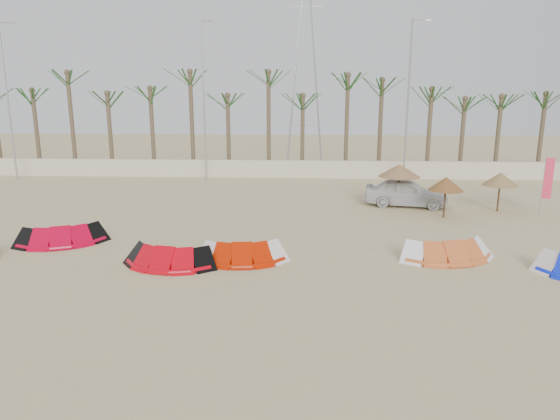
# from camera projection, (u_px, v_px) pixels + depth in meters

# --- Properties ---
(ground) EXTENTS (120.00, 120.00, 0.00)m
(ground) POSITION_uv_depth(u_px,v_px,m) (271.00, 292.00, 16.14)
(ground) COLOR #CDBA7B
(ground) RESTS_ON ground
(boundary_wall) EXTENTS (60.00, 0.30, 1.30)m
(boundary_wall) POSITION_uv_depth(u_px,v_px,m) (291.00, 169.00, 37.36)
(boundary_wall) COLOR beige
(boundary_wall) RESTS_ON ground
(palm_line) EXTENTS (52.00, 4.00, 7.70)m
(palm_line) POSITION_uv_depth(u_px,v_px,m) (301.00, 90.00, 37.44)
(palm_line) COLOR brown
(palm_line) RESTS_ON ground
(lamp_a) EXTENTS (1.25, 0.14, 11.00)m
(lamp_a) POSITION_uv_depth(u_px,v_px,m) (8.00, 99.00, 35.21)
(lamp_a) COLOR #A5A8AD
(lamp_a) RESTS_ON ground
(lamp_b) EXTENTS (1.25, 0.14, 11.00)m
(lamp_b) POSITION_uv_depth(u_px,v_px,m) (204.00, 100.00, 34.53)
(lamp_b) COLOR #A5A8AD
(lamp_b) RESTS_ON ground
(lamp_c) EXTENTS (1.25, 0.14, 11.00)m
(lamp_c) POSITION_uv_depth(u_px,v_px,m) (408.00, 100.00, 33.84)
(lamp_c) COLOR #A5A8AD
(lamp_c) RESTS_ON ground
(pylon) EXTENTS (3.00, 3.00, 14.00)m
(pylon) POSITION_uv_depth(u_px,v_px,m) (304.00, 166.00, 43.29)
(pylon) COLOR #A5A8AD
(pylon) RESTS_ON ground
(kite_red_left) EXTENTS (3.99, 2.68, 0.90)m
(kite_red_left) POSITION_uv_depth(u_px,v_px,m) (65.00, 233.00, 21.39)
(kite_red_left) COLOR #C40022
(kite_red_left) RESTS_ON ground
(kite_red_mid) EXTENTS (3.65, 2.02, 0.90)m
(kite_red_mid) POSITION_uv_depth(u_px,v_px,m) (171.00, 253.00, 18.68)
(kite_red_mid) COLOR red
(kite_red_mid) RESTS_ON ground
(kite_red_right) EXTENTS (3.50, 1.85, 0.90)m
(kite_red_right) POSITION_uv_depth(u_px,v_px,m) (243.00, 249.00, 19.16)
(kite_red_right) COLOR #C11A00
(kite_red_right) RESTS_ON ground
(kite_orange) EXTENTS (3.88, 2.26, 0.90)m
(kite_orange) POSITION_uv_depth(u_px,v_px,m) (446.00, 247.00, 19.43)
(kite_orange) COLOR #D9612A
(kite_orange) RESTS_ON ground
(parasol_left) EXTENTS (2.32, 2.32, 2.43)m
(parasol_left) POSITION_uv_depth(u_px,v_px,m) (399.00, 171.00, 27.44)
(parasol_left) COLOR #4C331E
(parasol_left) RESTS_ON ground
(parasol_mid) EXTENTS (1.77, 1.77, 2.11)m
(parasol_mid) POSITION_uv_depth(u_px,v_px,m) (446.00, 184.00, 25.29)
(parasol_mid) COLOR #4C331E
(parasol_mid) RESTS_ON ground
(parasol_right) EXTENTS (1.86, 1.86, 2.13)m
(parasol_right) POSITION_uv_depth(u_px,v_px,m) (500.00, 179.00, 26.57)
(parasol_right) COLOR #4C331E
(parasol_right) RESTS_ON ground
(flag_pink) EXTENTS (0.44, 0.14, 3.23)m
(flag_pink) POSITION_uv_depth(u_px,v_px,m) (547.00, 180.00, 25.44)
(flag_pink) COLOR #A5A8AD
(flag_pink) RESTS_ON ground
(flag_green) EXTENTS (0.44, 0.18, 2.97)m
(flag_green) POSITION_uv_depth(u_px,v_px,m) (547.00, 180.00, 26.46)
(flag_green) COLOR #A5A8AD
(flag_green) RESTS_ON ground
(car) EXTENTS (4.84, 2.71, 1.56)m
(car) POSITION_uv_depth(u_px,v_px,m) (406.00, 193.00, 28.04)
(car) COLOR silver
(car) RESTS_ON ground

